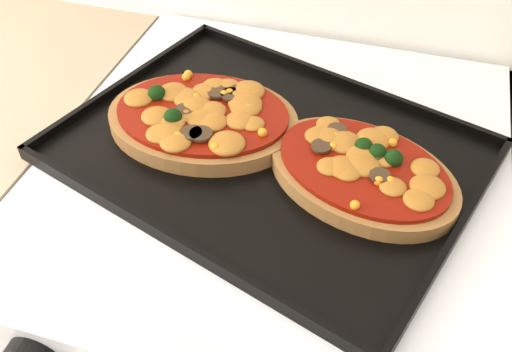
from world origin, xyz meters
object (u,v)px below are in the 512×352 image
(baking_tray, at_px, (267,149))
(pizza_left, at_px, (203,117))
(stove, at_px, (272,333))
(pizza_right, at_px, (362,170))

(baking_tray, xyz_separation_m, pizza_left, (-0.09, 0.02, 0.02))
(pizza_left, bearing_deg, stove, -2.15)
(pizza_left, distance_m, pizza_right, 0.22)
(stove, relative_size, pizza_right, 3.80)
(stove, height_order, baking_tray, baking_tray)
(stove, height_order, pizza_left, pizza_left)
(baking_tray, bearing_deg, pizza_right, 8.42)
(stove, distance_m, baking_tray, 0.47)
(pizza_left, height_order, pizza_right, pizza_left)
(pizza_left, bearing_deg, baking_tray, -10.99)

